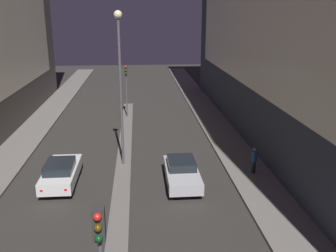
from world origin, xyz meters
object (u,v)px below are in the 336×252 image
pedestrian_on_right_sidewalk (254,160)px  car_left_lane (61,172)px  car_right_lane (182,172)px  street_lamp (120,69)px  traffic_light_mid (126,79)px

pedestrian_on_right_sidewalk → car_left_lane: bearing=-178.0°
car_left_lane → car_right_lane: bearing=-3.5°
street_lamp → pedestrian_on_right_sidewalk: (7.95, -2.07, -5.28)m
street_lamp → pedestrian_on_right_sidewalk: size_ratio=5.85×
traffic_light_mid → car_right_lane: (3.46, -14.30, -2.96)m
car_left_lane → car_right_lane: car_left_lane is taller
car_left_lane → pedestrian_on_right_sidewalk: (11.40, 0.40, 0.24)m
pedestrian_on_right_sidewalk → car_right_lane: bearing=-169.6°
traffic_light_mid → car_right_lane: traffic_light_mid is taller
street_lamp → car_right_lane: bearing=-39.9°
car_left_lane → car_right_lane: size_ratio=0.99×
pedestrian_on_right_sidewalk → traffic_light_mid: bearing=120.5°
car_right_lane → pedestrian_on_right_sidewalk: size_ratio=2.71×
traffic_light_mid → street_lamp: size_ratio=0.51×
car_left_lane → pedestrian_on_right_sidewalk: 11.41m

